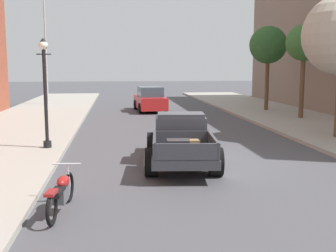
{
  "coord_description": "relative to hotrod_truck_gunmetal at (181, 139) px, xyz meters",
  "views": [
    {
      "loc": [
        -2.67,
        -12.8,
        3.05
      ],
      "look_at": [
        -0.94,
        1.2,
        1.0
      ],
      "focal_mm": 44.54,
      "sensor_mm": 36.0,
      "label": 1
    }
  ],
  "objects": [
    {
      "name": "street_tree_third",
      "position": [
        7.87,
        13.76,
        3.59
      ],
      "size": [
        2.42,
        2.42,
        5.45
      ],
      "color": "brown",
      "rests_on": "sidewalk_right"
    },
    {
      "name": "flagpole",
      "position": [
        -6.95,
        19.82,
        5.02
      ],
      "size": [
        1.74,
        0.16,
        9.16
      ],
      "color": "#B2B2B7",
      "rests_on": "sidewalk_left"
    },
    {
      "name": "street_lamp_near",
      "position": [
        -4.46,
        2.29,
        1.63
      ],
      "size": [
        0.5,
        0.32,
        3.85
      ],
      "color": "black",
      "rests_on": "sidewalk_left"
    },
    {
      "name": "ground_plane",
      "position": [
        0.69,
        0.06,
        -0.75
      ],
      "size": [
        140.0,
        140.0,
        0.0
      ],
      "primitive_type": "plane",
      "color": "#47474C"
    },
    {
      "name": "street_tree_second",
      "position": [
        8.3,
        9.45,
        3.48
      ],
      "size": [
        2.0,
        2.0,
        5.16
      ],
      "color": "brown",
      "rests_on": "sidewalk_right"
    },
    {
      "name": "motorcycle_parked",
      "position": [
        -3.16,
        -4.17,
        -0.31
      ],
      "size": [
        0.62,
        2.11,
        0.93
      ],
      "color": "black",
      "rests_on": "ground"
    },
    {
      "name": "car_background_red",
      "position": [
        0.26,
        15.21,
        0.01
      ],
      "size": [
        2.1,
        4.41,
        1.65
      ],
      "color": "#AD1E1E",
      "rests_on": "ground"
    },
    {
      "name": "hotrod_truck_gunmetal",
      "position": [
        0.0,
        0.0,
        0.0
      ],
      "size": [
        2.5,
        5.05,
        1.58
      ],
      "color": "#333338",
      "rests_on": "ground"
    }
  ]
}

